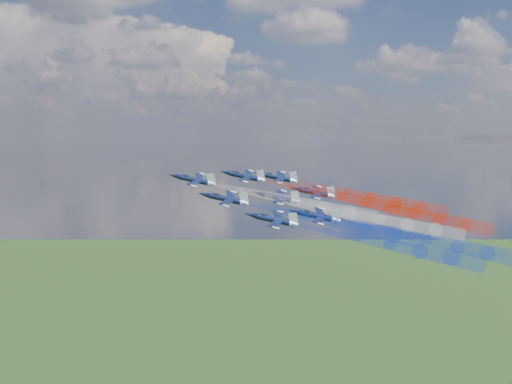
{
  "coord_description": "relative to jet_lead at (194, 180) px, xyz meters",
  "views": [
    {
      "loc": [
        -5.14,
        -169.92,
        173.4
      ],
      "look_at": [
        7.57,
        -16.06,
        159.16
      ],
      "focal_mm": 40.79,
      "sensor_mm": 36.0,
      "label": 1
    }
  ],
  "objects": [
    {
      "name": "trail_outer_left",
      "position": [
        46.2,
        -25.15,
        -13.75
      ],
      "size": [
        43.99,
        12.9,
        14.14
      ],
      "primitive_type": null,
      "rotation": [
        0.21,
        -0.24,
        1.35
      ],
      "color": "blue"
    },
    {
      "name": "trail_outer_right",
      "position": [
        51.04,
        7.71,
        -5.88
      ],
      "size": [
        43.99,
        12.9,
        14.14
      ],
      "primitive_type": null,
      "rotation": [
        0.21,
        -0.24,
        1.35
      ],
      "color": "red"
    },
    {
      "name": "trail_lead",
      "position": [
        26.94,
        -4.7,
        -5.58
      ],
      "size": [
        43.99,
        12.9,
        14.14
      ],
      "primitive_type": null,
      "rotation": [
        0.21,
        -0.24,
        1.35
      ],
      "color": "white"
    },
    {
      "name": "trail_rear_left",
      "position": [
        57.6,
        -19.89,
        -13.72
      ],
      "size": [
        43.99,
        12.9,
        14.14
      ],
      "primitive_type": null,
      "rotation": [
        0.21,
        -0.24,
        1.35
      ],
      "color": "blue"
    },
    {
      "name": "trail_inner_right",
      "position": [
        40.89,
        1.82,
        -5.08
      ],
      "size": [
        43.99,
        12.9,
        14.14
      ],
      "primitive_type": null,
      "rotation": [
        0.21,
        -0.24,
        1.35
      ],
      "color": "red"
    },
    {
      "name": "jet_inner_left",
      "position": [
        8.09,
        -11.49,
        -4.01
      ],
      "size": [
        15.92,
        13.51,
        8.74
      ],
      "primitive_type": null,
      "rotation": [
        0.21,
        -0.24,
        1.35
      ],
      "color": "black"
    },
    {
      "name": "jet_inner_right",
      "position": [
        13.95,
        6.52,
        0.5
      ],
      "size": [
        15.92,
        13.51,
        8.74
      ],
      "primitive_type": null,
      "rotation": [
        0.21,
        -0.24,
        1.35
      ],
      "color": "black"
    },
    {
      "name": "jet_outer_left",
      "position": [
        19.26,
        -20.45,
        -8.17
      ],
      "size": [
        15.92,
        13.51,
        8.74
      ],
      "primitive_type": null,
      "rotation": [
        0.21,
        -0.24,
        1.35
      ],
      "color": "black"
    },
    {
      "name": "trail_inner_left",
      "position": [
        35.04,
        -16.19,
        -9.59
      ],
      "size": [
        43.99,
        12.9,
        14.14
      ],
      "primitive_type": null,
      "rotation": [
        0.21,
        -0.24,
        1.35
      ],
      "color": "blue"
    },
    {
      "name": "jet_lead",
      "position": [
        0.0,
        0.0,
        0.0
      ],
      "size": [
        15.92,
        13.51,
        8.74
      ],
      "primitive_type": null,
      "rotation": [
        0.21,
        -0.24,
        1.35
      ],
      "color": "black"
    },
    {
      "name": "jet_center_third",
      "position": [
        22.43,
        -2.68,
        -4.66
      ],
      "size": [
        15.92,
        13.51,
        8.74
      ],
      "primitive_type": null,
      "rotation": [
        0.21,
        -0.24,
        1.35
      ],
      "color": "black"
    },
    {
      "name": "jet_rear_left",
      "position": [
        30.66,
        -15.19,
        -8.14
      ],
      "size": [
        15.92,
        13.51,
        8.74
      ],
      "primitive_type": null,
      "rotation": [
        0.21,
        -0.24,
        1.35
      ],
      "color": "black"
    },
    {
      "name": "trail_center_third",
      "position": [
        49.37,
        -7.38,
        -10.24
      ],
      "size": [
        43.99,
        12.9,
        14.14
      ],
      "primitive_type": null,
      "rotation": [
        0.21,
        -0.24,
        1.35
      ],
      "color": "white"
    },
    {
      "name": "trail_rear_right",
      "position": [
        60.52,
        -0.51,
        -9.63
      ],
      "size": [
        43.99,
        12.9,
        14.14
      ],
      "primitive_type": null,
      "rotation": [
        0.21,
        -0.24,
        1.35
      ],
      "color": "red"
    },
    {
      "name": "jet_outer_right",
      "position": [
        24.1,
        12.41,
        -0.3
      ],
      "size": [
        15.92,
        13.51,
        8.74
      ],
      "primitive_type": null,
      "rotation": [
        0.21,
        -0.24,
        1.35
      ],
      "color": "black"
    },
    {
      "name": "jet_rear_right",
      "position": [
        33.58,
        4.19,
        -4.05
      ],
      "size": [
        15.92,
        13.51,
        8.74
      ],
      "primitive_type": null,
      "rotation": [
        0.21,
        -0.24,
        1.35
      ],
      "color": "black"
    }
  ]
}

